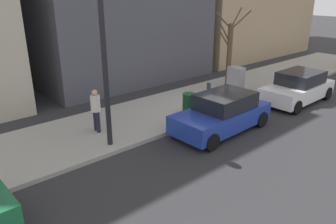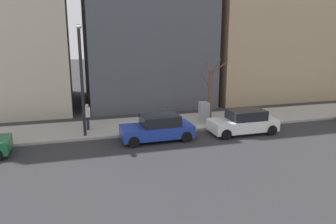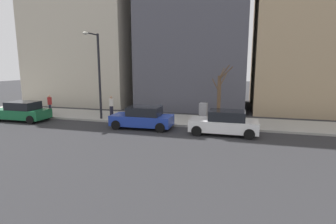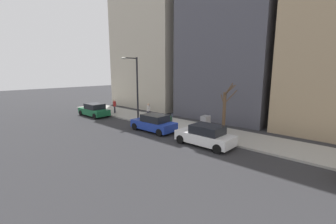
{
  "view_description": "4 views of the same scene",
  "coord_description": "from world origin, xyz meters",
  "views": [
    {
      "loc": [
        -8.62,
        10.18,
        5.3
      ],
      "look_at": [
        0.14,
        2.51,
        0.89
      ],
      "focal_mm": 35.0,
      "sensor_mm": 36.0,
      "label": 1
    },
    {
      "loc": [
        -18.98,
        5.17,
        6.28
      ],
      "look_at": [
        0.93,
        -0.46,
        1.16
      ],
      "focal_mm": 35.0,
      "sensor_mm": 36.0,
      "label": 2
    },
    {
      "loc": [
        -17.63,
        -5.71,
        4.25
      ],
      "look_at": [
        0.36,
        -0.69,
        0.97
      ],
      "focal_mm": 28.0,
      "sensor_mm": 36.0,
      "label": 3
    },
    {
      "loc": [
        -14.39,
        -13.41,
        5.32
      ],
      "look_at": [
        1.79,
        1.66,
        1.24
      ],
      "focal_mm": 24.0,
      "sensor_mm": 36.0,
      "label": 4
    }
  ],
  "objects": [
    {
      "name": "pedestrian_midblock",
      "position": [
        1.2,
        10.17,
        1.09
      ],
      "size": [
        0.36,
        0.36,
        1.66
      ],
      "rotation": [
        0.0,
        0.0,
        4.03
      ],
      "color": "#1E1E2D",
      "rests_on": "sidewalk"
    },
    {
      "name": "sidewalk",
      "position": [
        2.0,
        0.0,
        0.07
      ],
      "size": [
        4.0,
        36.0,
        0.15
      ],
      "primitive_type": "cube",
      "color": "#9E9B93",
      "rests_on": "ground"
    },
    {
      "name": "parked_car_green",
      "position": [
        -1.24,
        10.75,
        0.74
      ],
      "size": [
        2.0,
        4.24,
        1.52
      ],
      "rotation": [
        0.0,
        0.0,
        0.02
      ],
      "color": "#196038",
      "rests_on": "ground"
    },
    {
      "name": "parked_car_white",
      "position": [
        -1.21,
        -4.8,
        0.74
      ],
      "size": [
        1.94,
        4.21,
        1.52
      ],
      "rotation": [
        0.0,
        0.0,
        0.01
      ],
      "color": "white",
      "rests_on": "ground"
    },
    {
      "name": "parking_meter",
      "position": [
        0.45,
        -0.11,
        0.98
      ],
      "size": [
        0.14,
        0.1,
        1.35
      ],
      "color": "slate",
      "rests_on": "sidewalk"
    },
    {
      "name": "utility_box",
      "position": [
        1.3,
        -3.12,
        0.85
      ],
      "size": [
        0.83,
        0.61,
        1.43
      ],
      "color": "#A8A399",
      "rests_on": "sidewalk"
    },
    {
      "name": "parked_car_blue",
      "position": [
        -1.05,
        0.73,
        0.74
      ],
      "size": [
        2.01,
        4.24,
        1.52
      ],
      "rotation": [
        0.0,
        0.0,
        0.02
      ],
      "color": "#1E389E",
      "rests_on": "ground"
    },
    {
      "name": "trash_bin",
      "position": [
        0.9,
        0.62,
        0.6
      ],
      "size": [
        0.56,
        0.56,
        0.9
      ],
      "primitive_type": "cylinder",
      "color": "#14381E",
      "rests_on": "sidewalk"
    },
    {
      "name": "streetlamp",
      "position": [
        0.28,
        4.86,
        4.02
      ],
      "size": [
        1.97,
        0.32,
        6.5
      ],
      "color": "black",
      "rests_on": "sidewalk"
    },
    {
      "name": "pedestrian_near_meter",
      "position": [
        1.84,
        4.62,
        1.09
      ],
      "size": [
        0.4,
        0.36,
        1.66
      ],
      "rotation": [
        0.0,
        0.0,
        6.18
      ],
      "color": "#1E1E2D",
      "rests_on": "sidewalk"
    },
    {
      "name": "ground_plane",
      "position": [
        0.0,
        0.0,
        0.0
      ],
      "size": [
        120.0,
        120.0,
        0.0
      ],
      "primitive_type": "plane",
      "color": "#2B2B2D"
    },
    {
      "name": "bare_tree",
      "position": [
        2.64,
        -4.14,
        2.08
      ],
      "size": [
        1.95,
        1.6,
        4.21
      ],
      "color": "brown",
      "rests_on": "sidewalk"
    },
    {
      "name": "office_tower_right",
      "position": [
        11.37,
        11.47,
        13.29
      ],
      "size": [
        11.75,
        11.75,
        26.58
      ],
      "primitive_type": "cube",
      "color": "#BCB29E",
      "rests_on": "ground"
    }
  ]
}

